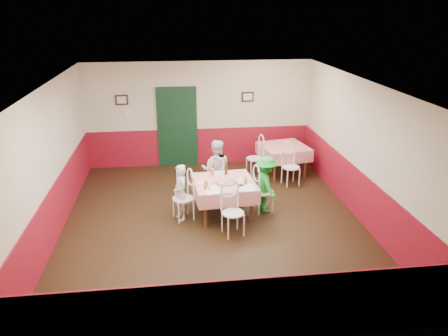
{
  "coord_description": "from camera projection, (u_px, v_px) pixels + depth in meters",
  "views": [
    {
      "loc": [
        -0.75,
        -7.94,
        4.13
      ],
      "look_at": [
        0.27,
        0.26,
        1.05
      ],
      "focal_mm": 35.0,
      "sensor_mm": 36.0,
      "label": 1
    }
  ],
  "objects": [
    {
      "name": "chair_right",
      "position": [
        263.0,
        192.0,
        9.19
      ],
      "size": [
        0.49,
        0.49,
        0.9
      ],
      "primitive_type": null,
      "rotation": [
        0.0,
        0.0,
        1.75
      ],
      "color": "white",
      "rests_on": "ground"
    },
    {
      "name": "picture_right",
      "position": [
        248.0,
        97.0,
        11.62
      ],
      "size": [
        0.32,
        0.03,
        0.26
      ],
      "primitive_type": "cube",
      "color": "black",
      "rests_on": "back_wall"
    },
    {
      "name": "picture_left",
      "position": [
        122.0,
        100.0,
        11.24
      ],
      "size": [
        0.32,
        0.03,
        0.26
      ],
      "primitive_type": "cube",
      "color": "black",
      "rests_on": "back_wall"
    },
    {
      "name": "second_table",
      "position": [
        283.0,
        160.0,
        11.3
      ],
      "size": [
        1.31,
        1.31,
        0.77
      ],
      "primitive_type": "cube",
      "rotation": [
        0.0,
        0.0,
        0.18
      ],
      "color": "red",
      "rests_on": "ground"
    },
    {
      "name": "wallet",
      "position": [
        241.0,
        185.0,
        8.69
      ],
      "size": [
        0.12,
        0.1,
        0.02
      ],
      "primitive_type": "cube",
      "rotation": [
        0.0,
        0.0,
        0.08
      ],
      "color": "black",
      "rests_on": "main_table"
    },
    {
      "name": "wainscot_left",
      "position": [
        58.0,
        207.0,
        8.39
      ],
      "size": [
        0.03,
        7.0,
        1.0
      ],
      "primitive_type": "cube",
      "color": "maroon",
      "rests_on": "ground"
    },
    {
      "name": "main_table",
      "position": [
        224.0,
        198.0,
        9.05
      ],
      "size": [
        1.31,
        1.31,
        0.77
      ],
      "primitive_type": "cube",
      "rotation": [
        0.0,
        0.0,
        0.08
      ],
      "color": "red",
      "rests_on": "ground"
    },
    {
      "name": "door",
      "position": [
        177.0,
        128.0,
        11.68
      ],
      "size": [
        0.96,
        0.06,
        2.1
      ],
      "primitive_type": "cube",
      "color": "black",
      "rests_on": "ground"
    },
    {
      "name": "wainscot_front",
      "position": [
        240.0,
        313.0,
        5.5
      ],
      "size": [
        6.0,
        0.03,
        1.0
      ],
      "primitive_type": "cube",
      "color": "maroon",
      "rests_on": "ground"
    },
    {
      "name": "left_wall",
      "position": [
        51.0,
        163.0,
        8.07
      ],
      "size": [
        0.1,
        7.0,
        2.8
      ],
      "primitive_type": "cube",
      "color": "beige",
      "rests_on": "ground"
    },
    {
      "name": "chair_left",
      "position": [
        183.0,
        199.0,
        8.87
      ],
      "size": [
        0.53,
        0.53,
        0.9
      ],
      "primitive_type": null,
      "rotation": [
        0.0,
        0.0,
        -1.25
      ],
      "color": "white",
      "rests_on": "ground"
    },
    {
      "name": "menu_left",
      "position": [
        212.0,
        190.0,
        8.49
      ],
      "size": [
        0.38,
        0.46,
        0.0
      ],
      "primitive_type": "cube",
      "rotation": [
        0.0,
        0.0,
        0.22
      ],
      "color": "white",
      "rests_on": "main_table"
    },
    {
      "name": "wainscot_back",
      "position": [
        200.0,
        146.0,
        11.98
      ],
      "size": [
        6.0,
        0.03,
        1.0
      ],
      "primitive_type": "cube",
      "color": "maroon",
      "rests_on": "ground"
    },
    {
      "name": "glass_c",
      "position": [
        213.0,
        172.0,
        9.22
      ],
      "size": [
        0.08,
        0.08,
        0.14
      ],
      "primitive_type": "cylinder",
      "rotation": [
        0.0,
        0.0,
        0.08
      ],
      "color": "#BF7219",
      "rests_on": "main_table"
    },
    {
      "name": "floor",
      "position": [
        213.0,
        221.0,
        8.91
      ],
      "size": [
        7.0,
        7.0,
        0.0
      ],
      "primitive_type": "plane",
      "color": "black",
      "rests_on": "ground"
    },
    {
      "name": "chair_second_a",
      "position": [
        255.0,
        158.0,
        11.19
      ],
      "size": [
        0.49,
        0.49,
        0.9
      ],
      "primitive_type": null,
      "rotation": [
        0.0,
        0.0,
        -1.39
      ],
      "color": "white",
      "rests_on": "ground"
    },
    {
      "name": "plate_far",
      "position": [
        219.0,
        174.0,
        9.31
      ],
      "size": [
        0.27,
        0.27,
        0.01
      ],
      "primitive_type": "cylinder",
      "rotation": [
        0.0,
        0.0,
        0.08
      ],
      "color": "white",
      "rests_on": "main_table"
    },
    {
      "name": "pizza",
      "position": [
        226.0,
        182.0,
        8.85
      ],
      "size": [
        0.45,
        0.45,
        0.03
      ],
      "primitive_type": "cylinder",
      "rotation": [
        0.0,
        0.0,
        0.08
      ],
      "color": "#B74723",
      "rests_on": "main_table"
    },
    {
      "name": "plate_left",
      "position": [
        203.0,
        183.0,
        8.83
      ],
      "size": [
        0.27,
        0.27,
        0.01
      ],
      "primitive_type": "cylinder",
      "rotation": [
        0.0,
        0.0,
        0.08
      ],
      "color": "white",
      "rests_on": "main_table"
    },
    {
      "name": "glass_b",
      "position": [
        246.0,
        181.0,
        8.75
      ],
      "size": [
        0.08,
        0.08,
        0.14
      ],
      "primitive_type": "cylinder",
      "rotation": [
        0.0,
        0.0,
        0.08
      ],
      "color": "#BF7219",
      "rests_on": "main_table"
    },
    {
      "name": "back_wall",
      "position": [
        199.0,
        114.0,
        11.67
      ],
      "size": [
        6.0,
        0.1,
        2.8
      ],
      "primitive_type": "cube",
      "color": "beige",
      "rests_on": "ground"
    },
    {
      "name": "wainscot_right",
      "position": [
        355.0,
        191.0,
        9.08
      ],
      "size": [
        0.03,
        7.0,
        1.0
      ],
      "primitive_type": "cube",
      "color": "maroon",
      "rests_on": "ground"
    },
    {
      "name": "shaker_b",
      "position": [
        210.0,
        189.0,
        8.42
      ],
      "size": [
        0.04,
        0.04,
        0.09
      ],
      "primitive_type": "cylinder",
      "rotation": [
        0.0,
        0.0,
        0.08
      ],
      "color": "silver",
      "rests_on": "main_table"
    },
    {
      "name": "chair_second_b",
      "position": [
        291.0,
        167.0,
        10.58
      ],
      "size": [
        0.49,
        0.49,
        0.9
      ],
      "primitive_type": null,
      "rotation": [
        0.0,
        0.0,
        0.18
      ],
      "color": "white",
      "rests_on": "ground"
    },
    {
      "name": "menu_right",
      "position": [
        246.0,
        187.0,
        8.62
      ],
      "size": [
        0.35,
        0.44,
        0.0
      ],
      "primitive_type": "cube",
      "rotation": [
        0.0,
        0.0,
        -0.13
      ],
      "color": "white",
      "rests_on": "main_table"
    },
    {
      "name": "front_wall",
      "position": [
        241.0,
        251.0,
        5.17
      ],
      "size": [
        6.0,
        0.1,
        2.8
      ],
      "primitive_type": "cube",
      "color": "beige",
      "rests_on": "ground"
    },
    {
      "name": "diner_right",
      "position": [
        266.0,
        184.0,
        9.14
      ],
      "size": [
        0.61,
        0.87,
        1.23
      ],
      "primitive_type": "imported",
      "rotation": [
        0.0,
        0.0,
        1.78
      ],
      "color": "gray",
      "rests_on": "ground"
    },
    {
      "name": "chair_far",
      "position": [
        216.0,
        180.0,
        9.81
      ],
      "size": [
        0.49,
        0.49,
        0.9
      ],
      "primitive_type": null,
      "rotation": [
        0.0,
        0.0,
        2.96
      ],
      "color": "white",
      "rests_on": "ground"
    },
    {
      "name": "glass_a",
      "position": [
        206.0,
        185.0,
        8.56
      ],
      "size": [
        0.08,
        0.08,
        0.14
      ],
      "primitive_type": "cylinder",
      "rotation": [
        0.0,
        0.0,
        0.08
      ],
      "color": "#BF7219",
      "rests_on": "main_table"
    },
    {
      "name": "plate_right",
      "position": [
        243.0,
        180.0,
        8.97
      ],
      "size": [
        0.27,
        0.27,
        0.01
      ],
      "primitive_type": "cylinder",
      "rotation": [
        0.0,
        0.0,
        0.08
      ],
      "color": "white",
      "rests_on": "main_table"
    },
    {
      "name": "shaker_c",
      "position": [
        205.0,
        188.0,
        8.48
      ],
      "size": [
        0.04,
        0.04,
        0.09
      ],
      "primitive_type": "cylinder",
      "rotation": [
        0.0,
        0.0,
        0.08
      ],
      "color": "#B23319",
      "rests_on": "main_table"
    },
    {
      "name": "diner_left",
      "position": [
        180.0,
        193.0,
        8.81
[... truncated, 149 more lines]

